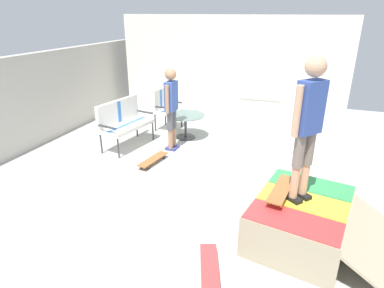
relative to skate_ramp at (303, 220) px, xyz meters
name	(u,v)px	position (x,y,z in m)	size (l,w,h in m)	color
ground_plane	(198,187)	(0.90, 1.76, -0.34)	(12.00, 12.00, 0.10)	#B2B2AD
back_wall_cinderblock	(12,107)	(0.90, 5.76, 0.70)	(9.00, 0.20, 1.97)	#ADA89E
house_facade	(228,70)	(4.70, 2.24, 1.07)	(0.23, 6.00, 2.71)	silver
skate_ramp	(303,220)	(0.00, 0.00, 0.00)	(1.75, 2.09, 0.58)	tan
patio_bench	(123,119)	(1.99, 3.87, 0.33)	(1.32, 0.75, 1.02)	#38383D
patio_chair_near_house	(164,105)	(3.35, 3.51, 0.33)	(0.65, 0.58, 1.02)	#38383D
patio_table	(186,121)	(2.91, 2.77, 0.12)	(0.90, 0.90, 0.57)	#38383D
person_watching	(171,103)	(2.19, 2.80, 0.73)	(0.48, 0.24, 1.73)	navy
person_skater	(308,120)	(0.03, 0.11, 1.34)	(0.39, 0.36, 1.78)	black
skateboard_by_bench	(153,160)	(1.37, 2.85, -0.20)	(0.82, 0.32, 0.10)	brown
skateboard_spare	(210,268)	(-1.02, 0.93, -0.20)	(0.82, 0.46, 0.10)	#B23838
skateboard_on_ramp	(281,190)	(0.03, 0.31, 0.37)	(0.82, 0.31, 0.10)	brown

